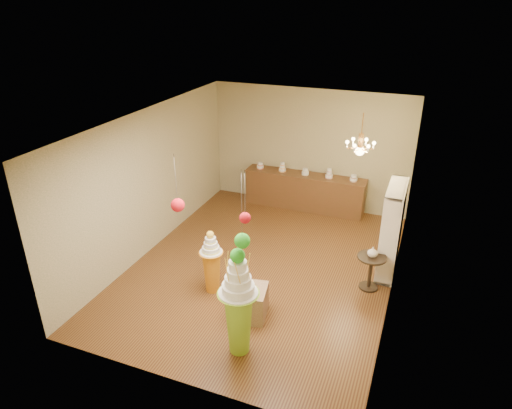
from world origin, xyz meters
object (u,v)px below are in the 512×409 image
(sideboard, at_px, (304,191))
(pedestal_green, at_px, (239,309))
(pedestal_orange, at_px, (212,266))
(round_table, at_px, (371,268))

(sideboard, bearing_deg, pedestal_green, -84.76)
(pedestal_green, distance_m, pedestal_orange, 1.67)
(pedestal_green, xyz_separation_m, round_table, (1.61, 2.39, -0.34))
(pedestal_green, height_order, pedestal_orange, pedestal_green)
(pedestal_green, bearing_deg, sideboard, 95.24)
(sideboard, height_order, round_table, sideboard)
(pedestal_green, relative_size, round_table, 2.65)
(pedestal_green, distance_m, round_table, 2.90)
(sideboard, xyz_separation_m, round_table, (2.10, -2.92, -0.04))
(pedestal_green, bearing_deg, pedestal_orange, 130.77)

